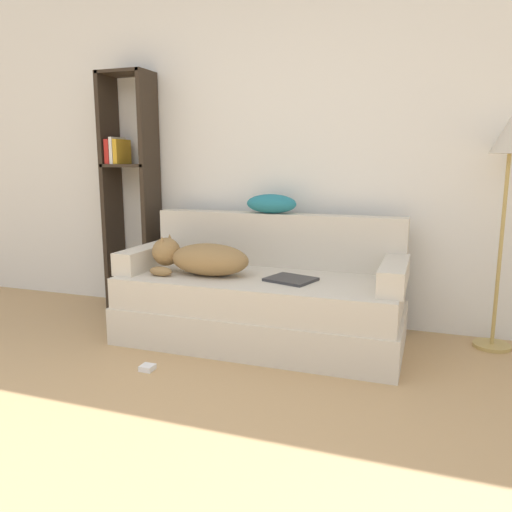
{
  "coord_description": "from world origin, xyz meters",
  "views": [
    {
      "loc": [
        1.19,
        -0.99,
        1.19
      ],
      "look_at": [
        0.15,
        1.96,
        0.6
      ],
      "focal_mm": 35.0,
      "sensor_mm": 36.0,
      "label": 1
    }
  ],
  "objects_px": {
    "dog": "(200,258)",
    "laptop": "(291,279)",
    "couch": "(261,309)",
    "floor_lamp": "(509,159)",
    "throw_pillow": "(271,204)",
    "bookshelf": "(129,182)",
    "power_adapter": "(147,368)"
  },
  "relations": [
    {
      "from": "floor_lamp",
      "to": "throw_pillow",
      "type": "bearing_deg",
      "value": -178.95
    },
    {
      "from": "floor_lamp",
      "to": "bookshelf",
      "type": "bearing_deg",
      "value": 179.4
    },
    {
      "from": "dog",
      "to": "laptop",
      "type": "xyz_separation_m",
      "value": [
        0.62,
        0.03,
        -0.1
      ]
    },
    {
      "from": "couch",
      "to": "throw_pillow",
      "type": "distance_m",
      "value": 0.76
    },
    {
      "from": "dog",
      "to": "throw_pillow",
      "type": "xyz_separation_m",
      "value": [
        0.35,
        0.45,
        0.34
      ]
    },
    {
      "from": "couch",
      "to": "dog",
      "type": "bearing_deg",
      "value": -165.41
    },
    {
      "from": "couch",
      "to": "floor_lamp",
      "type": "relative_size",
      "value": 1.26
    },
    {
      "from": "dog",
      "to": "bookshelf",
      "type": "distance_m",
      "value": 1.1
    },
    {
      "from": "bookshelf",
      "to": "floor_lamp",
      "type": "bearing_deg",
      "value": -0.6
    },
    {
      "from": "laptop",
      "to": "floor_lamp",
      "type": "height_order",
      "value": "floor_lamp"
    },
    {
      "from": "couch",
      "to": "floor_lamp",
      "type": "xyz_separation_m",
      "value": [
        1.46,
        0.38,
        0.98
      ]
    },
    {
      "from": "couch",
      "to": "dog",
      "type": "distance_m",
      "value": 0.53
    },
    {
      "from": "laptop",
      "to": "bookshelf",
      "type": "xyz_separation_m",
      "value": [
        -1.47,
        0.48,
        0.57
      ]
    },
    {
      "from": "couch",
      "to": "dog",
      "type": "relative_size",
      "value": 2.69
    },
    {
      "from": "throw_pillow",
      "to": "floor_lamp",
      "type": "xyz_separation_m",
      "value": [
        1.51,
        0.03,
        0.31
      ]
    },
    {
      "from": "dog",
      "to": "floor_lamp",
      "type": "distance_m",
      "value": 2.02
    },
    {
      "from": "dog",
      "to": "couch",
      "type": "bearing_deg",
      "value": 14.59
    },
    {
      "from": "laptop",
      "to": "floor_lamp",
      "type": "xyz_separation_m",
      "value": [
        1.24,
        0.45,
        0.75
      ]
    },
    {
      "from": "dog",
      "to": "bookshelf",
      "type": "height_order",
      "value": "bookshelf"
    },
    {
      "from": "dog",
      "to": "floor_lamp",
      "type": "height_order",
      "value": "floor_lamp"
    },
    {
      "from": "dog",
      "to": "laptop",
      "type": "distance_m",
      "value": 0.62
    },
    {
      "from": "dog",
      "to": "laptop",
      "type": "relative_size",
      "value": 2.03
    },
    {
      "from": "floor_lamp",
      "to": "dog",
      "type": "bearing_deg",
      "value": -165.54
    },
    {
      "from": "power_adapter",
      "to": "couch",
      "type": "bearing_deg",
      "value": 56.35
    },
    {
      "from": "laptop",
      "to": "floor_lamp",
      "type": "bearing_deg",
      "value": 37.23
    },
    {
      "from": "bookshelf",
      "to": "floor_lamp",
      "type": "distance_m",
      "value": 2.72
    },
    {
      "from": "laptop",
      "to": "throw_pillow",
      "type": "xyz_separation_m",
      "value": [
        -0.27,
        0.42,
        0.44
      ]
    },
    {
      "from": "dog",
      "to": "bookshelf",
      "type": "bearing_deg",
      "value": 149.44
    },
    {
      "from": "laptop",
      "to": "bookshelf",
      "type": "relative_size",
      "value": 0.18
    },
    {
      "from": "laptop",
      "to": "couch",
      "type": "bearing_deg",
      "value": -179.95
    },
    {
      "from": "throw_pillow",
      "to": "bookshelf",
      "type": "height_order",
      "value": "bookshelf"
    },
    {
      "from": "laptop",
      "to": "power_adapter",
      "type": "distance_m",
      "value": 1.02
    }
  ]
}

